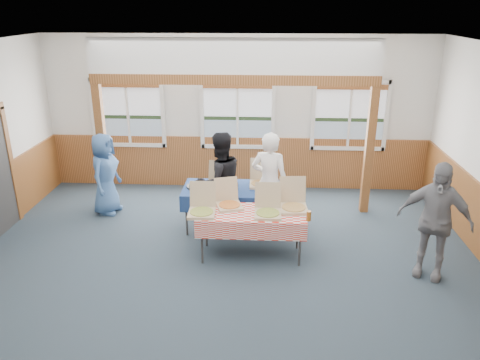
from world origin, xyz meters
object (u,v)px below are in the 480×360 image
table_right (251,216)px  man_blue (105,174)px  woman_black (220,182)px  woman_white (269,182)px  person_grey (434,220)px  table_left (241,191)px

table_right → man_blue: 3.17m
woman_black → man_blue: bearing=-45.6°
woman_white → woman_black: (-0.85, -0.05, -0.00)m
woman_black → person_grey: 3.44m
table_right → table_left: bearing=83.5°
table_left → woman_white: bearing=-12.9°
table_right → woman_black: 1.11m
table_left → woman_black: size_ratio=1.20×
table_right → woman_black: woman_black is taller
man_blue → woman_black: bearing=-95.2°
man_blue → woman_white: bearing=-90.3°
woman_white → man_blue: bearing=6.8°
table_left → person_grey: (2.83, -1.38, 0.17)m
man_blue → person_grey: person_grey is taller
table_right → person_grey: 2.64m
woman_white → person_grey: 2.70m
woman_black → woman_white: bearing=152.5°
table_right → man_blue: size_ratio=1.17×
table_left → table_right: same height
woman_black → man_blue: size_ratio=1.14×
person_grey → man_blue: bearing=-173.7°
table_left → woman_white: (0.50, -0.01, 0.18)m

